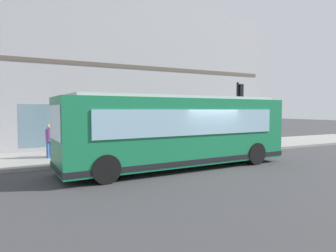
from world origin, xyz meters
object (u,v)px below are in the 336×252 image
pedestrian_near_building_entrance (49,139)px  fire_hydrant (225,139)px  traffic_light_near_corner (239,103)px  pedestrian_by_light_pole (67,136)px  city_bus_nearside (178,132)px  pedestrian_walking_along_curb (131,132)px  newspaper_vending_box (201,140)px

pedestrian_near_building_entrance → fire_hydrant: bearing=-87.5°
traffic_light_near_corner → pedestrian_near_building_entrance: 10.59m
fire_hydrant → pedestrian_near_building_entrance: pedestrian_near_building_entrance is taller
pedestrian_by_light_pole → city_bus_nearside: bearing=-138.0°
pedestrian_walking_along_curb → pedestrian_near_building_entrance: 4.85m
city_bus_nearside → newspaper_vending_box: bearing=-43.8°
city_bus_nearside → pedestrian_near_building_entrance: size_ratio=6.25×
traffic_light_near_corner → pedestrian_by_light_pole: (1.85, 9.44, -1.73)m
fire_hydrant → pedestrian_walking_along_curb: bearing=83.0°
pedestrian_near_building_entrance → pedestrian_by_light_pole: 0.86m
city_bus_nearside → pedestrian_walking_along_curb: city_bus_nearside is taller
newspaper_vending_box → traffic_light_near_corner: bearing=-133.4°
traffic_light_near_corner → pedestrian_by_light_pole: traffic_light_near_corner is taller
pedestrian_near_building_entrance → pedestrian_by_light_pole: (0.07, -0.85, 0.08)m
traffic_light_near_corner → pedestrian_near_building_entrance: bearing=80.2°
pedestrian_walking_along_curb → newspaper_vending_box: 4.30m
pedestrian_walking_along_curb → newspaper_vending_box: size_ratio=1.97×
city_bus_nearside → pedestrian_walking_along_curb: bearing=1.1°
traffic_light_near_corner → fire_hydrant: traffic_light_near_corner is taller
city_bus_nearside → pedestrian_walking_along_curb: 5.57m
pedestrian_near_building_entrance → newspaper_vending_box: 8.68m
fire_hydrant → pedestrian_by_light_pole: (-0.40, 10.24, 0.65)m
traffic_light_near_corner → fire_hydrant: bearing=-19.6°
pedestrian_near_building_entrance → city_bus_nearside: bearing=-131.9°
city_bus_nearside → newspaper_vending_box: (4.05, -3.88, -0.95)m
pedestrian_walking_along_curb → pedestrian_near_building_entrance: (-1.26, 4.68, -0.10)m
city_bus_nearside → newspaper_vending_box: size_ratio=11.28×
pedestrian_walking_along_curb → city_bus_nearside: bearing=-178.9°
newspaper_vending_box → pedestrian_near_building_entrance: bearing=88.4°
pedestrian_near_building_entrance → newspaper_vending_box: (-0.24, -8.67, -0.48)m
pedestrian_walking_along_curb → pedestrian_near_building_entrance: bearing=105.1°
traffic_light_near_corner → pedestrian_walking_along_curb: bearing=61.6°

